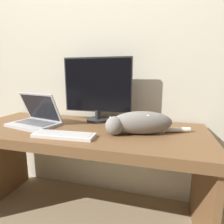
{
  "coord_description": "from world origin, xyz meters",
  "views": [
    {
      "loc": [
        0.53,
        -0.82,
        1.07
      ],
      "look_at": [
        0.22,
        0.31,
        0.83
      ],
      "focal_mm": 30.0,
      "sensor_mm": 36.0,
      "label": 1
    }
  ],
  "objects_px": {
    "monitor": "(97,89)",
    "external_keyboard": "(64,135)",
    "laptop": "(36,119)",
    "cat": "(138,122)"
  },
  "relations": [
    {
      "from": "monitor",
      "to": "cat",
      "type": "height_order",
      "value": "monitor"
    },
    {
      "from": "laptop",
      "to": "external_keyboard",
      "type": "distance_m",
      "value": 0.38
    },
    {
      "from": "monitor",
      "to": "external_keyboard",
      "type": "height_order",
      "value": "monitor"
    },
    {
      "from": "laptop",
      "to": "external_keyboard",
      "type": "bearing_deg",
      "value": -15.81
    },
    {
      "from": "external_keyboard",
      "to": "cat",
      "type": "distance_m",
      "value": 0.46
    },
    {
      "from": "cat",
      "to": "laptop",
      "type": "bearing_deg",
      "value": 162.76
    },
    {
      "from": "monitor",
      "to": "cat",
      "type": "xyz_separation_m",
      "value": [
        0.36,
        -0.24,
        -0.18
      ]
    },
    {
      "from": "monitor",
      "to": "cat",
      "type": "relative_size",
      "value": 1.05
    },
    {
      "from": "laptop",
      "to": "cat",
      "type": "relative_size",
      "value": 0.75
    },
    {
      "from": "laptop",
      "to": "external_keyboard",
      "type": "xyz_separation_m",
      "value": [
        0.33,
        -0.18,
        -0.04
      ]
    }
  ]
}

